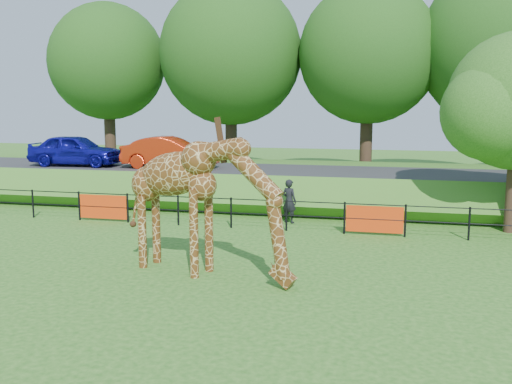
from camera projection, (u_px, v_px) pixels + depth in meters
ground at (218, 311)px, 12.17m from camera, size 90.00×90.00×0.00m
giraffe at (206, 207)px, 14.45m from camera, size 5.09×2.34×3.60m
perimeter_fence at (286, 215)px, 19.78m from camera, size 28.07×0.10×1.10m
embankment at (315, 183)px, 26.97m from camera, size 40.00×9.00×1.30m
road at (311, 172)px, 25.42m from camera, size 40.00×5.00×0.12m
car_blue at (76, 150)px, 27.42m from camera, size 4.51×1.97×1.51m
car_red at (170, 152)px, 26.45m from camera, size 4.43×1.61×1.45m
visitor at (289, 201)px, 21.07m from camera, size 0.70×0.60×1.63m
bg_tree_line at (367, 53)px, 31.77m from camera, size 37.30×8.80×11.82m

